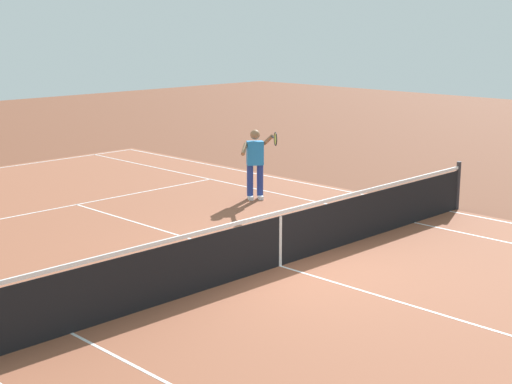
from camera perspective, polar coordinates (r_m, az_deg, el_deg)
The scene contains 5 objects.
ground_plane at distance 13.20m, azimuth 1.77°, elevation -5.53°, with size 60.00×60.00×0.00m, color brown.
court_slab at distance 13.20m, azimuth 1.77°, elevation -5.53°, with size 24.20×11.40×0.00m, color #935138.
court_line_markings at distance 13.20m, azimuth 1.77°, elevation -5.52°, with size 23.85×11.05×0.01m.
tennis_net at distance 13.06m, azimuth 1.79°, elevation -3.48°, with size 0.10×11.70×1.08m.
tennis_player_near at distance 17.93m, azimuth -0.02°, elevation 2.37°, with size 1.17×0.75×1.70m.
Camera 1 is at (-8.57, 9.17, 4.10)m, focal length 53.65 mm.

